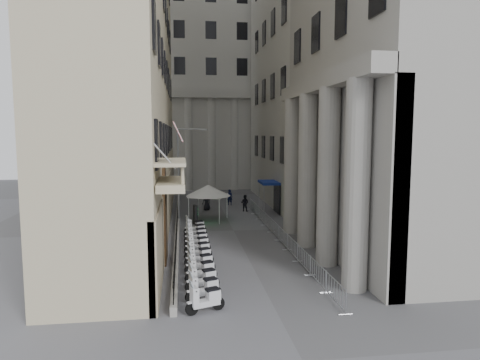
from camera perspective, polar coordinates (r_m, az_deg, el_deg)
The scene contains 33 objects.
left_building at distance 36.41m, azimuth -14.17°, elevation 21.22°, with size 5.00×36.00×34.00m, color #BDB191.
far_building at distance 61.54m, azimuth -4.18°, elevation 13.27°, with size 22.00×10.00×30.00m, color #AAA9A1.
iron_fence at distance 31.86m, azimuth -8.37°, elevation -7.40°, with size 0.30×28.00×1.40m, color black, non-canonical shape.
blue_awning at distance 40.47m, azimuth 3.84°, elevation -4.41°, with size 1.60×3.00×3.00m, color navy, non-canonical shape.
flag at distance 19.46m, azimuth -7.88°, elevation -16.44°, with size 1.00×1.40×8.20m, color #9E0C11, non-canonical shape.
scooter_0 at distance 18.85m, azimuth -4.59°, elevation -17.19°, with size 0.56×1.40×1.50m, color silver, non-canonical shape.
scooter_1 at distance 20.03m, azimuth -4.80°, elevation -15.74°, with size 0.56×1.40×1.50m, color silver, non-canonical shape.
scooter_2 at distance 21.22m, azimuth -4.98°, elevation -14.45°, with size 0.56×1.40×1.50m, color silver, non-canonical shape.
scooter_3 at distance 22.41m, azimuth -5.14°, elevation -13.29°, with size 0.56×1.40×1.50m, color silver, non-canonical shape.
scooter_4 at distance 23.62m, azimuth -5.28°, elevation -12.26°, with size 0.56×1.40×1.50m, color silver, non-canonical shape.
scooter_5 at distance 24.84m, azimuth -5.41°, elevation -11.32°, with size 0.56×1.40×1.50m, color silver, non-canonical shape.
scooter_6 at distance 26.06m, azimuth -5.53°, elevation -10.48°, with size 0.56×1.40×1.50m, color silver, non-canonical shape.
scooter_7 at distance 27.28m, azimuth -5.63°, elevation -9.71°, with size 0.56×1.40×1.50m, color silver, non-canonical shape.
scooter_8 at distance 28.51m, azimuth -5.73°, elevation -9.00°, with size 0.56×1.40×1.50m, color silver, non-canonical shape.
scooter_9 at distance 29.75m, azimuth -5.82°, elevation -8.35°, with size 0.56×1.40×1.50m, color silver, non-canonical shape.
scooter_10 at distance 30.99m, azimuth -5.90°, elevation -7.76°, with size 0.56×1.40×1.50m, color silver, non-canonical shape.
scooter_11 at distance 32.23m, azimuth -5.97°, elevation -7.21°, with size 0.56×1.40×1.50m, color silver, non-canonical shape.
barrier_0 at distance 20.10m, azimuth 12.58°, elevation -15.79°, with size 0.60×2.40×1.10m, color #A7A9AF, non-canonical shape.
barrier_1 at distance 22.30m, azimuth 10.30°, elevation -13.48°, with size 0.60×2.40×1.10m, color #A7A9AF, non-canonical shape.
barrier_2 at distance 24.56m, azimuth 8.46°, elevation -11.57°, with size 0.60×2.40×1.10m, color #A7A9AF, non-canonical shape.
barrier_3 at distance 26.86m, azimuth 6.96°, elevation -9.98°, with size 0.60×2.40×1.10m, color #A7A9AF, non-canonical shape.
barrier_4 at distance 29.20m, azimuth 5.70°, elevation -8.63°, with size 0.60×2.40×1.10m, color #A7A9AF, non-canonical shape.
barrier_5 at distance 31.56m, azimuth 4.65°, elevation -7.49°, with size 0.60×2.40×1.10m, color #A7A9AF, non-canonical shape.
barrier_6 at distance 33.94m, azimuth 3.74°, elevation -6.50°, with size 0.60×2.40×1.10m, color #A7A9AF, non-canonical shape.
barrier_7 at distance 36.33m, azimuth 2.95°, elevation -5.64°, with size 0.60×2.40×1.10m, color #A7A9AF, non-canonical shape.
barrier_8 at distance 38.74m, azimuth 2.27°, elevation -4.88°, with size 0.60×2.40×1.10m, color #A7A9AF, non-canonical shape.
barrier_9 at distance 41.16m, azimuth 1.66°, elevation -4.22°, with size 0.60×2.40×1.10m, color #A7A9AF, non-canonical shape.
security_tent at distance 37.29m, azimuth -4.88°, elevation -1.32°, with size 3.80×3.80×3.09m.
street_lamp at distance 35.45m, azimuth -7.80°, elevation 1.65°, with size 2.49×0.90×7.87m.
info_kiosk at distance 35.48m, azimuth -5.97°, elevation -4.62°, with size 0.40×0.79×1.61m.
pedestrian_a at distance 44.72m, azimuth -1.39°, elevation -2.30°, with size 0.60×0.40×1.65m, color black.
pedestrian_b at distance 41.15m, azimuth 0.65°, elevation -3.09°, with size 0.78×0.61×1.60m, color black.
pedestrian_c at distance 41.90m, azimuth -4.46°, elevation -2.76°, with size 0.91×0.59×1.86m, color black.
Camera 1 is at (-3.85, -12.96, 7.50)m, focal length 32.00 mm.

